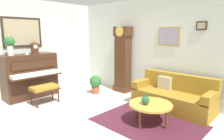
{
  "coord_description": "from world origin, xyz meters",
  "views": [
    {
      "loc": [
        3.23,
        -2.43,
        1.84
      ],
      "look_at": [
        -0.22,
        1.19,
        0.88
      ],
      "focal_mm": 31.25,
      "sensor_mm": 36.0,
      "label": 1
    }
  ],
  "objects_px": {
    "teacup": "(27,54)",
    "green_jug": "(145,100)",
    "couch": "(173,96)",
    "piano": "(30,76)",
    "piano_bench": "(45,89)",
    "mantel_clock": "(35,48)",
    "coffee_table": "(151,105)",
    "flower_vase": "(10,43)",
    "potted_plant": "(95,83)",
    "grandfather_clock": "(122,61)"
  },
  "relations": [
    {
      "from": "piano",
      "to": "piano_bench",
      "type": "bearing_deg",
      "value": -0.16
    },
    {
      "from": "teacup",
      "to": "green_jug",
      "type": "bearing_deg",
      "value": 15.16
    },
    {
      "from": "piano",
      "to": "mantel_clock",
      "type": "relative_size",
      "value": 3.79
    },
    {
      "from": "piano_bench",
      "to": "mantel_clock",
      "type": "bearing_deg",
      "value": 166.94
    },
    {
      "from": "grandfather_clock",
      "to": "teacup",
      "type": "relative_size",
      "value": 17.5
    },
    {
      "from": "green_jug",
      "to": "potted_plant",
      "type": "distance_m",
      "value": 2.38
    },
    {
      "from": "coffee_table",
      "to": "mantel_clock",
      "type": "distance_m",
      "value": 3.66
    },
    {
      "from": "flower_vase",
      "to": "teacup",
      "type": "relative_size",
      "value": 5.0
    },
    {
      "from": "piano_bench",
      "to": "teacup",
      "type": "xyz_separation_m",
      "value": [
        -0.74,
        -0.07,
        0.87
      ]
    },
    {
      "from": "piano_bench",
      "to": "mantel_clock",
      "type": "distance_m",
      "value": 1.31
    },
    {
      "from": "piano",
      "to": "teacup",
      "type": "bearing_deg",
      "value": -45.68
    },
    {
      "from": "piano_bench",
      "to": "couch",
      "type": "bearing_deg",
      "value": 37.74
    },
    {
      "from": "coffee_table",
      "to": "green_jug",
      "type": "xyz_separation_m",
      "value": [
        -0.05,
        -0.11,
        0.12
      ]
    },
    {
      "from": "piano_bench",
      "to": "flower_vase",
      "type": "bearing_deg",
      "value": -149.74
    },
    {
      "from": "flower_vase",
      "to": "teacup",
      "type": "bearing_deg",
      "value": 80.54
    },
    {
      "from": "coffee_table",
      "to": "green_jug",
      "type": "bearing_deg",
      "value": -115.73
    },
    {
      "from": "mantel_clock",
      "to": "green_jug",
      "type": "bearing_deg",
      "value": 10.75
    },
    {
      "from": "piano",
      "to": "piano_bench",
      "type": "xyz_separation_m",
      "value": [
        0.81,
        -0.0,
        -0.22
      ]
    },
    {
      "from": "piano",
      "to": "coffee_table",
      "type": "distance_m",
      "value": 3.57
    },
    {
      "from": "flower_vase",
      "to": "potted_plant",
      "type": "distance_m",
      "value": 2.58
    },
    {
      "from": "piano_bench",
      "to": "teacup",
      "type": "bearing_deg",
      "value": -174.69
    },
    {
      "from": "piano_bench",
      "to": "coffee_table",
      "type": "height_order",
      "value": "piano_bench"
    },
    {
      "from": "grandfather_clock",
      "to": "coffee_table",
      "type": "distance_m",
      "value": 2.37
    },
    {
      "from": "piano",
      "to": "piano_bench",
      "type": "relative_size",
      "value": 2.06
    },
    {
      "from": "grandfather_clock",
      "to": "potted_plant",
      "type": "height_order",
      "value": "grandfather_clock"
    },
    {
      "from": "green_jug",
      "to": "piano",
      "type": "bearing_deg",
      "value": -166.27
    },
    {
      "from": "piano",
      "to": "potted_plant",
      "type": "xyz_separation_m",
      "value": [
        1.1,
        1.5,
        -0.31
      ]
    },
    {
      "from": "piano_bench",
      "to": "grandfather_clock",
      "type": "bearing_deg",
      "value": 71.9
    },
    {
      "from": "coffee_table",
      "to": "mantel_clock",
      "type": "height_order",
      "value": "mantel_clock"
    },
    {
      "from": "mantel_clock",
      "to": "coffee_table",
      "type": "bearing_deg",
      "value": 12.4
    },
    {
      "from": "grandfather_clock",
      "to": "mantel_clock",
      "type": "xyz_separation_m",
      "value": [
        -1.54,
        -2.07,
        0.46
      ]
    },
    {
      "from": "couch",
      "to": "green_jug",
      "type": "relative_size",
      "value": 7.92
    },
    {
      "from": "couch",
      "to": "flower_vase",
      "type": "xyz_separation_m",
      "value": [
        -3.4,
        -2.48,
        1.25
      ]
    },
    {
      "from": "piano",
      "to": "coffee_table",
      "type": "xyz_separation_m",
      "value": [
        3.44,
        0.94,
        -0.24
      ]
    },
    {
      "from": "flower_vase",
      "to": "couch",
      "type": "bearing_deg",
      "value": 36.09
    },
    {
      "from": "couch",
      "to": "green_jug",
      "type": "bearing_deg",
      "value": -91.14
    },
    {
      "from": "piano",
      "to": "couch",
      "type": "height_order",
      "value": "piano"
    },
    {
      "from": "couch",
      "to": "piano",
      "type": "bearing_deg",
      "value": -149.49
    },
    {
      "from": "flower_vase",
      "to": "potted_plant",
      "type": "height_order",
      "value": "flower_vase"
    },
    {
      "from": "couch",
      "to": "potted_plant",
      "type": "relative_size",
      "value": 3.39
    },
    {
      "from": "green_jug",
      "to": "piano_bench",
      "type": "bearing_deg",
      "value": -162.15
    },
    {
      "from": "teacup",
      "to": "potted_plant",
      "type": "height_order",
      "value": "teacup"
    },
    {
      "from": "couch",
      "to": "teacup",
      "type": "relative_size",
      "value": 16.38
    },
    {
      "from": "piano",
      "to": "green_jug",
      "type": "height_order",
      "value": "piano"
    },
    {
      "from": "piano",
      "to": "green_jug",
      "type": "relative_size",
      "value": 6.0
    },
    {
      "from": "coffee_table",
      "to": "teacup",
      "type": "bearing_deg",
      "value": -163.28
    },
    {
      "from": "flower_vase",
      "to": "grandfather_clock",
      "type": "bearing_deg",
      "value": 60.46
    },
    {
      "from": "piano_bench",
      "to": "potted_plant",
      "type": "distance_m",
      "value": 1.53
    },
    {
      "from": "piano_bench",
      "to": "couch",
      "type": "distance_m",
      "value": 3.28
    },
    {
      "from": "potted_plant",
      "to": "grandfather_clock",
      "type": "bearing_deg",
      "value": 59.43
    }
  ]
}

